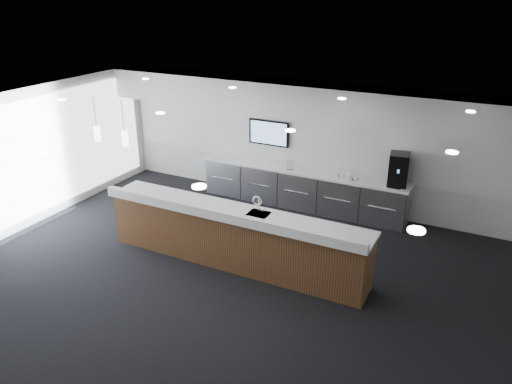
% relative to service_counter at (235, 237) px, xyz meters
% --- Properties ---
extents(ground, '(10.00, 10.00, 0.00)m').
position_rel_service_counter_xyz_m(ground, '(0.13, -0.59, -0.57)').
color(ground, black).
rests_on(ground, ground).
extents(ceiling, '(10.00, 8.00, 0.02)m').
position_rel_service_counter_xyz_m(ceiling, '(0.13, -0.59, 2.43)').
color(ceiling, black).
rests_on(ceiling, back_wall).
extents(back_wall, '(10.00, 0.02, 3.00)m').
position_rel_service_counter_xyz_m(back_wall, '(0.13, 3.41, 0.93)').
color(back_wall, silver).
rests_on(back_wall, ground).
extents(left_wall, '(0.02, 8.00, 3.00)m').
position_rel_service_counter_xyz_m(left_wall, '(-4.87, -0.59, 0.93)').
color(left_wall, silver).
rests_on(left_wall, ground).
extents(soffit_bulkhead, '(10.00, 0.90, 0.70)m').
position_rel_service_counter_xyz_m(soffit_bulkhead, '(0.13, 2.96, 2.08)').
color(soffit_bulkhead, silver).
rests_on(soffit_bulkhead, back_wall).
extents(alcove_panel, '(9.80, 0.06, 1.40)m').
position_rel_service_counter_xyz_m(alcove_panel, '(0.13, 3.38, 1.03)').
color(alcove_panel, silver).
rests_on(alcove_panel, back_wall).
extents(window_blinds_wall, '(0.04, 7.36, 2.55)m').
position_rel_service_counter_xyz_m(window_blinds_wall, '(-4.83, -0.59, 0.93)').
color(window_blinds_wall, silver).
rests_on(window_blinds_wall, left_wall).
extents(back_credenza, '(5.06, 0.66, 0.95)m').
position_rel_service_counter_xyz_m(back_credenza, '(0.13, 3.05, -0.10)').
color(back_credenza, '#979A9F').
rests_on(back_credenza, ground).
extents(wall_tv, '(1.05, 0.08, 0.62)m').
position_rel_service_counter_xyz_m(wall_tv, '(-0.87, 3.32, 1.08)').
color(wall_tv, black).
rests_on(wall_tv, back_wall).
extents(pendant_left, '(0.12, 0.12, 0.30)m').
position_rel_service_counter_xyz_m(pendant_left, '(-2.27, 0.21, 1.68)').
color(pendant_left, '#FFE6C6').
rests_on(pendant_left, ceiling).
extents(pendant_right, '(0.12, 0.12, 0.30)m').
position_rel_service_counter_xyz_m(pendant_right, '(-2.97, 0.21, 1.68)').
color(pendant_right, '#FFE6C6').
rests_on(pendant_right, ceiling).
extents(ceiling_can_lights, '(7.00, 5.00, 0.02)m').
position_rel_service_counter_xyz_m(ceiling_can_lights, '(0.13, -0.59, 2.40)').
color(ceiling_can_lights, white).
rests_on(ceiling_can_lights, ceiling).
extents(service_counter, '(5.27, 0.88, 1.49)m').
position_rel_service_counter_xyz_m(service_counter, '(0.00, 0.00, 0.00)').
color(service_counter, '#4B2B19').
rests_on(service_counter, ground).
extents(coffee_machine, '(0.47, 0.57, 0.71)m').
position_rel_service_counter_xyz_m(coffee_machine, '(2.33, 3.09, 0.73)').
color(coffee_machine, black).
rests_on(coffee_machine, back_credenza).
extents(info_sign_left, '(0.18, 0.04, 0.24)m').
position_rel_service_counter_xyz_m(info_sign_left, '(-0.13, 2.92, 0.50)').
color(info_sign_left, silver).
rests_on(info_sign_left, back_credenza).
extents(info_sign_right, '(0.20, 0.02, 0.27)m').
position_rel_service_counter_xyz_m(info_sign_right, '(1.41, 2.97, 0.51)').
color(info_sign_right, silver).
rests_on(info_sign_right, back_credenza).
extents(cup_0, '(0.09, 0.09, 0.09)m').
position_rel_service_counter_xyz_m(cup_0, '(1.47, 2.91, 0.42)').
color(cup_0, white).
rests_on(cup_0, back_credenza).
extents(cup_1, '(0.13, 0.13, 0.09)m').
position_rel_service_counter_xyz_m(cup_1, '(1.33, 2.91, 0.42)').
color(cup_1, white).
rests_on(cup_1, back_credenza).
extents(cup_2, '(0.11, 0.11, 0.09)m').
position_rel_service_counter_xyz_m(cup_2, '(1.19, 2.91, 0.42)').
color(cup_2, white).
rests_on(cup_2, back_credenza).
extents(cup_3, '(0.12, 0.12, 0.09)m').
position_rel_service_counter_xyz_m(cup_3, '(1.05, 2.91, 0.42)').
color(cup_3, white).
rests_on(cup_3, back_credenza).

